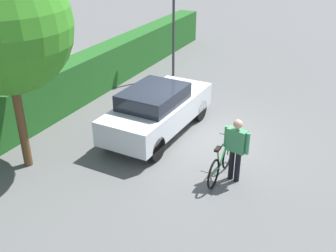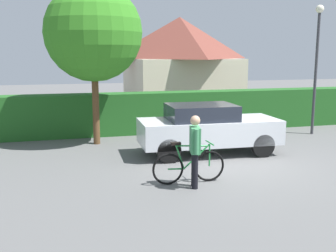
{
  "view_description": "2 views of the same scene",
  "coord_description": "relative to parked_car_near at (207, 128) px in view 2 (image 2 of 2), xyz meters",
  "views": [
    {
      "loc": [
        -9.56,
        -3.69,
        5.54
      ],
      "look_at": [
        -1.04,
        0.53,
        0.75
      ],
      "focal_mm": 43.07,
      "sensor_mm": 36.0,
      "label": 1
    },
    {
      "loc": [
        -4.35,
        -9.54,
        2.92
      ],
      "look_at": [
        -1.92,
        -0.55,
        1.23
      ],
      "focal_mm": 43.0,
      "sensor_mm": 36.0,
      "label": 2
    }
  ],
  "objects": [
    {
      "name": "person_rider",
      "position": [
        -1.33,
        -2.76,
        0.16
      ],
      "size": [
        0.29,
        0.64,
        1.6
      ],
      "color": "black",
      "rests_on": "ground"
    },
    {
      "name": "hedge_row",
      "position": [
        0.25,
        3.6,
        -0.03
      ],
      "size": [
        20.27,
        0.9,
        1.49
      ],
      "primitive_type": "cube",
      "color": "#20571F",
      "rests_on": "ground"
    },
    {
      "name": "tree_kerbside",
      "position": [
        -3.01,
        2.17,
        2.76
      ],
      "size": [
        3.05,
        3.05,
        5.07
      ],
      "color": "brown",
      "rests_on": "ground"
    },
    {
      "name": "ground_plane",
      "position": [
        0.25,
        -1.26,
        -0.77
      ],
      "size": [
        60.0,
        60.0,
        0.0
      ],
      "primitive_type": "plane",
      "color": "#595959"
    },
    {
      "name": "parked_car_near",
      "position": [
        0.0,
        0.0,
        0.0
      ],
      "size": [
        4.09,
        1.75,
        1.46
      ],
      "color": "silver",
      "rests_on": "ground"
    },
    {
      "name": "bicycle",
      "position": [
        -1.35,
        -2.43,
        -0.37
      ],
      "size": [
        1.7,
        0.5,
        0.97
      ],
      "color": "black",
      "rests_on": "ground"
    },
    {
      "name": "house_distant",
      "position": [
        1.99,
        9.5,
        1.65
      ],
      "size": [
        5.3,
        5.97,
        4.74
      ],
      "color": "beige",
      "rests_on": "ground"
    },
    {
      "name": "street_lamp",
      "position": [
        4.75,
        1.77,
        2.15
      ],
      "size": [
        0.28,
        0.28,
        4.57
      ],
      "color": "#38383D",
      "rests_on": "ground"
    }
  ]
}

